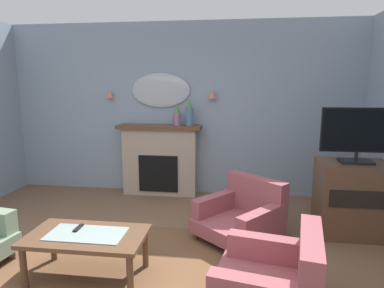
{
  "coord_description": "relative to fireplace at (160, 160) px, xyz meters",
  "views": [
    {
      "loc": [
        0.88,
        -2.45,
        1.82
      ],
      "look_at": [
        0.34,
        1.68,
        1.05
      ],
      "focal_mm": 30.71,
      "sensor_mm": 36.0,
      "label": 1
    }
  ],
  "objects": [
    {
      "name": "tv_remote",
      "position": [
        -0.25,
        -2.38,
        -0.12
      ],
      "size": [
        0.04,
        0.16,
        0.02
      ],
      "primitive_type": "cube",
      "color": "black",
      "rests_on": "coffee_table"
    },
    {
      "name": "mantel_vase_centre",
      "position": [
        0.5,
        -0.03,
        0.78
      ],
      "size": [
        0.13,
        0.13,
        0.43
      ],
      "color": "#4C7093",
      "rests_on": "fireplace"
    },
    {
      "name": "wall_back",
      "position": [
        0.33,
        0.22,
        0.83
      ],
      "size": [
        6.72,
        0.1,
        2.8
      ],
      "primitive_type": "cube",
      "color": "#8C9EB2",
      "rests_on": "ground"
    },
    {
      "name": "tv_cabinet",
      "position": [
        2.64,
        -1.17,
        -0.12
      ],
      "size": [
        0.8,
        0.57,
        0.9
      ],
      "color": "brown",
      "rests_on": "ground"
    },
    {
      "name": "mantel_vase_left",
      "position": [
        0.3,
        -0.03,
        0.76
      ],
      "size": [
        0.11,
        0.11,
        0.36
      ],
      "color": "#9E6084",
      "rests_on": "fireplace"
    },
    {
      "name": "armchair_near_fireplace",
      "position": [
        1.33,
        -1.47,
        -0.27
      ],
      "size": [
        1.14,
        1.14,
        0.71
      ],
      "color": "#934C51",
      "rests_on": "ground"
    },
    {
      "name": "armchair_beside_couch",
      "position": [
        1.56,
        -2.75,
        -0.27
      ],
      "size": [
        0.96,
        0.95,
        0.71
      ],
      "color": "#934C51",
      "rests_on": "ground"
    },
    {
      "name": "fireplace",
      "position": [
        0.0,
        0.0,
        0.0
      ],
      "size": [
        1.36,
        0.36,
        1.16
      ],
      "color": "tan",
      "rests_on": "ground"
    },
    {
      "name": "wall_sconce_right",
      "position": [
        0.85,
        0.09,
        1.09
      ],
      "size": [
        0.14,
        0.14,
        0.14
      ],
      "primitive_type": "cone",
      "color": "#D17066"
    },
    {
      "name": "wall_sconce_left",
      "position": [
        -0.85,
        0.09,
        1.09
      ],
      "size": [
        0.14,
        0.14,
        0.14
      ],
      "primitive_type": "cone",
      "color": "#D17066"
    },
    {
      "name": "tv_flatscreen",
      "position": [
        2.64,
        -1.19,
        0.68
      ],
      "size": [
        0.84,
        0.24,
        0.65
      ],
      "color": "black",
      "rests_on": "tv_cabinet"
    },
    {
      "name": "patterned_rug",
      "position": [
        0.33,
        -2.51,
        -0.56
      ],
      "size": [
        3.2,
        2.4,
        0.01
      ],
      "primitive_type": "cube",
      "color": "brown",
      "rests_on": "ground"
    },
    {
      "name": "wall_mirror",
      "position": [
        0.0,
        0.14,
        1.14
      ],
      "size": [
        0.96,
        0.06,
        0.56
      ],
      "primitive_type": "ellipsoid",
      "color": "#B2BCC6"
    },
    {
      "name": "coffee_table",
      "position": [
        -0.13,
        -2.47,
        -0.19
      ],
      "size": [
        1.1,
        0.6,
        0.45
      ],
      "color": "brown",
      "rests_on": "ground"
    }
  ]
}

